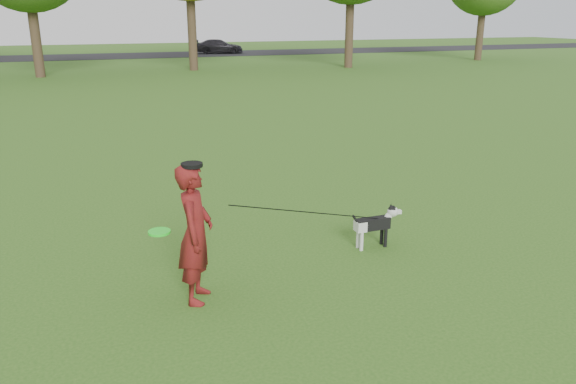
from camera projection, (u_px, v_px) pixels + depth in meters
name	position (u px, v px, depth m)	size (l,w,h in m)	color
ground	(307.00, 271.00, 6.87)	(120.00, 120.00, 0.00)	#285116
road	(106.00, 56.00, 42.57)	(120.00, 7.00, 0.02)	black
man	(195.00, 234.00, 5.97)	(0.56, 0.37, 1.54)	#5D0D16
dog	(376.00, 222.00, 7.49)	(0.76, 0.15, 0.57)	black
car_right	(219.00, 46.00, 45.36)	(1.55, 3.81, 1.11)	#242228
man_held_items	(315.00, 213.00, 6.73)	(3.15, 0.77, 1.16)	#1DEB21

